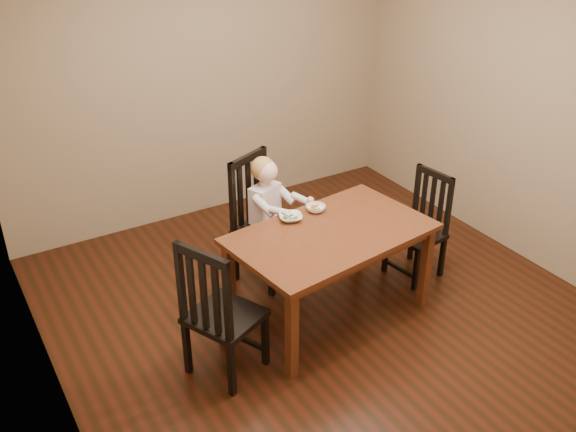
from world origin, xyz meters
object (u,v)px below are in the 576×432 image
chair_left (219,313)px  bowl_veg (316,208)px  dining_table (331,241)px  toddler (267,207)px  chair_right (420,227)px  chair_child (262,221)px  bowl_peas (291,217)px

chair_left → bowl_veg: size_ratio=6.87×
dining_table → bowl_veg: bowl_veg is taller
toddler → bowl_veg: toddler is taller
chair_right → bowl_veg: size_ratio=6.05×
chair_child → toddler: size_ratio=1.87×
chair_child → toddler: chair_child is taller
chair_child → bowl_peas: bearing=68.4°
dining_table → toddler: toddler is taller
chair_left → chair_right: (1.99, 0.27, -0.06)m
chair_right → bowl_peas: 1.21m
chair_right → toddler: (-1.14, 0.60, 0.22)m
toddler → bowl_peas: size_ratio=3.33×
dining_table → chair_child: 0.77m
chair_right → dining_table: bearing=88.5°
chair_child → toddler: bearing=90.0°
toddler → bowl_peas: (-0.01, -0.39, 0.09)m
dining_table → bowl_veg: size_ratio=10.30×
chair_left → chair_right: 2.01m
bowl_peas → toddler: bearing=88.3°
dining_table → toddler: bearing=102.6°
chair_right → bowl_veg: 0.99m
toddler → bowl_veg: bearing=99.3°
chair_left → bowl_peas: size_ratio=6.03×
chair_child → chair_right: (1.16, -0.65, -0.08)m
dining_table → chair_right: 1.01m
dining_table → chair_child: bearing=103.4°
chair_right → toddler: size_ratio=1.59×
bowl_veg → chair_right: bearing=-14.4°
chair_child → toddler: 0.16m
dining_table → toddler: 0.71m
toddler → chair_left: bearing=22.6°
dining_table → chair_left: (-1.01, -0.18, -0.15)m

